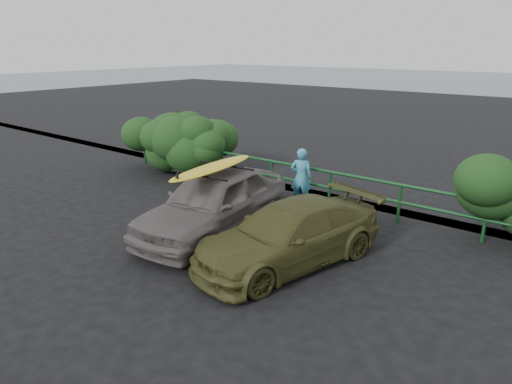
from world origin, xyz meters
TOP-DOWN VIEW (x-y plane):
  - ground at (0.00, 0.00)m, footprint 80.00×80.00m
  - guardrail at (0.00, 5.00)m, footprint 14.00×0.08m
  - shrub_left at (-4.80, 5.40)m, footprint 3.20×2.40m
  - shrub_right at (5.00, 5.50)m, footprint 3.20×2.40m
  - sedan at (-0.21, 1.61)m, footprint 2.27×4.68m
  - olive_vehicle at (2.08, 1.41)m, footprint 2.76×4.61m
  - man at (0.36, 4.53)m, footprint 0.71×0.58m
  - roof_rack at (-0.21, 1.61)m, footprint 1.67×1.25m
  - surfboard at (-0.21, 1.61)m, footprint 0.90×2.95m

SIDE VIEW (x-z plane):
  - ground at x=0.00m, z-range 0.00..0.00m
  - guardrail at x=0.00m, z-range 0.00..1.04m
  - olive_vehicle at x=2.08m, z-range 0.00..1.25m
  - sedan at x=-0.21m, z-range 0.00..1.54m
  - man at x=0.36m, z-range 0.00..1.66m
  - shrub_left at x=-4.80m, z-range 0.00..1.90m
  - shrub_right at x=5.00m, z-range 0.00..2.18m
  - roof_rack at x=-0.21m, z-range 1.54..1.59m
  - surfboard at x=-0.21m, z-range 1.59..1.68m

